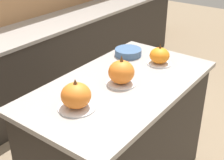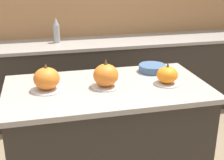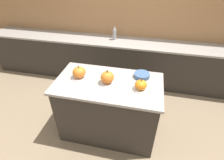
{
  "view_description": "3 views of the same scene",
  "coord_description": "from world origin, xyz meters",
  "px_view_note": "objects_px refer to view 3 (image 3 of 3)",
  "views": [
    {
      "loc": [
        -1.52,
        -1.06,
        1.93
      ],
      "look_at": [
        -0.06,
        0.03,
        0.98
      ],
      "focal_mm": 50.0,
      "sensor_mm": 36.0,
      "label": 1
    },
    {
      "loc": [
        -0.44,
        -1.98,
        1.76
      ],
      "look_at": [
        0.03,
        -0.0,
        0.99
      ],
      "focal_mm": 50.0,
      "sensor_mm": 36.0,
      "label": 2
    },
    {
      "loc": [
        0.45,
        -1.8,
        2.3
      ],
      "look_at": [
        0.05,
        0.02,
        0.98
      ],
      "focal_mm": 28.0,
      "sensor_mm": 36.0,
      "label": 3
    }
  ],
  "objects_px": {
    "pumpkin_cake_right": "(141,85)",
    "mixing_bowl": "(142,75)",
    "pumpkin_cake_center": "(107,78)",
    "bottle_tall": "(115,33)",
    "pumpkin_cake_left": "(79,73)"
  },
  "relations": [
    {
      "from": "pumpkin_cake_center",
      "to": "bottle_tall",
      "type": "height_order",
      "value": "bottle_tall"
    },
    {
      "from": "pumpkin_cake_left",
      "to": "pumpkin_cake_center",
      "type": "distance_m",
      "value": 0.4
    },
    {
      "from": "pumpkin_cake_right",
      "to": "bottle_tall",
      "type": "height_order",
      "value": "bottle_tall"
    },
    {
      "from": "mixing_bowl",
      "to": "pumpkin_cake_center",
      "type": "bearing_deg",
      "value": -151.37
    },
    {
      "from": "pumpkin_cake_left",
      "to": "mixing_bowl",
      "type": "xyz_separation_m",
      "value": [
        0.83,
        0.2,
        -0.05
      ]
    },
    {
      "from": "pumpkin_cake_right",
      "to": "bottle_tall",
      "type": "relative_size",
      "value": 0.67
    },
    {
      "from": "bottle_tall",
      "to": "mixing_bowl",
      "type": "relative_size",
      "value": 1.33
    },
    {
      "from": "pumpkin_cake_center",
      "to": "pumpkin_cake_right",
      "type": "distance_m",
      "value": 0.44
    },
    {
      "from": "pumpkin_cake_right",
      "to": "mixing_bowl",
      "type": "height_order",
      "value": "pumpkin_cake_right"
    },
    {
      "from": "pumpkin_cake_center",
      "to": "bottle_tall",
      "type": "bearing_deg",
      "value": 98.55
    },
    {
      "from": "mixing_bowl",
      "to": "pumpkin_cake_left",
      "type": "bearing_deg",
      "value": -166.56
    },
    {
      "from": "pumpkin_cake_left",
      "to": "pumpkin_cake_center",
      "type": "xyz_separation_m",
      "value": [
        0.4,
        -0.04,
        0.0
      ]
    },
    {
      "from": "pumpkin_cake_center",
      "to": "bottle_tall",
      "type": "relative_size",
      "value": 0.73
    },
    {
      "from": "pumpkin_cake_right",
      "to": "bottle_tall",
      "type": "distance_m",
      "value": 1.72
    },
    {
      "from": "pumpkin_cake_right",
      "to": "mixing_bowl",
      "type": "xyz_separation_m",
      "value": [
        -0.01,
        0.28,
        -0.03
      ]
    }
  ]
}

